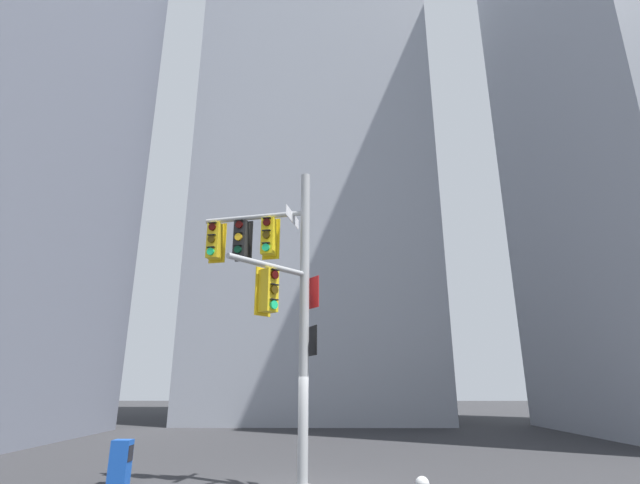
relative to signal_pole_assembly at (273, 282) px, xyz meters
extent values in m
cube|color=#9399A3|center=(0.67, 24.09, 12.47)|extent=(16.31, 16.31, 34.61)
cylinder|color=#9EA0A3|center=(0.81, -0.03, -0.93)|extent=(0.24, 0.24, 7.80)
cylinder|color=#9EA0A3|center=(-0.59, 0.31, 1.87)|extent=(2.83, 0.80, 0.13)
cylinder|color=#9EA0A3|center=(0.01, -0.95, 0.18)|extent=(1.70, 1.93, 0.13)
cube|color=yellow|center=(-0.13, 0.39, 1.27)|extent=(0.47, 0.14, 1.14)
cube|color=yellow|center=(-0.17, 0.21, 1.27)|extent=(0.41, 0.41, 1.00)
cylinder|color=#360605|center=(-0.22, 0.01, 1.62)|extent=(0.21, 0.11, 0.20)
cube|color=black|center=(-0.22, 0.01, 1.74)|extent=(0.23, 0.12, 0.02)
cylinder|color=#3C2C06|center=(-0.22, 0.01, 1.27)|extent=(0.21, 0.11, 0.20)
cube|color=black|center=(-0.22, 0.01, 1.39)|extent=(0.23, 0.12, 0.02)
cylinder|color=#19C672|center=(-0.22, 0.01, 0.92)|extent=(0.21, 0.11, 0.20)
cube|color=black|center=(-0.22, 0.01, 1.04)|extent=(0.23, 0.12, 0.02)
cube|color=black|center=(-0.90, 0.58, 1.27)|extent=(0.47, 0.14, 1.14)
cube|color=black|center=(-0.94, 0.39, 1.27)|extent=(0.41, 0.41, 1.00)
cylinder|color=#360605|center=(-0.99, 0.20, 1.62)|extent=(0.21, 0.11, 0.20)
cube|color=black|center=(-0.99, 0.19, 1.74)|extent=(0.23, 0.12, 0.02)
cylinder|color=yellow|center=(-0.99, 0.20, 1.27)|extent=(0.21, 0.11, 0.20)
cube|color=black|center=(-0.99, 0.19, 1.39)|extent=(0.23, 0.12, 0.02)
cylinder|color=#06311C|center=(-0.99, 0.20, 0.92)|extent=(0.21, 0.11, 0.20)
cube|color=black|center=(-0.99, 0.19, 1.04)|extent=(0.23, 0.12, 0.02)
cube|color=gold|center=(-1.67, 0.76, 1.27)|extent=(0.47, 0.14, 1.14)
cube|color=gold|center=(-1.71, 0.58, 1.27)|extent=(0.41, 0.41, 1.00)
cylinder|color=#360605|center=(-1.76, 0.38, 1.62)|extent=(0.21, 0.11, 0.20)
cube|color=black|center=(-1.76, 0.38, 1.74)|extent=(0.23, 0.12, 0.02)
cylinder|color=#3C2C06|center=(-1.76, 0.38, 1.27)|extent=(0.21, 0.11, 0.20)
cube|color=black|center=(-1.76, 0.38, 1.39)|extent=(0.23, 0.12, 0.02)
cylinder|color=#19C672|center=(-1.76, 0.38, 0.92)|extent=(0.21, 0.11, 0.20)
cube|color=black|center=(-1.76, 0.38, 1.04)|extent=(0.23, 0.12, 0.02)
cube|color=gold|center=(-0.14, -0.82, -0.42)|extent=(0.34, 0.38, 1.14)
cube|color=gold|center=(0.01, -0.95, -0.42)|extent=(0.48, 0.48, 1.00)
cylinder|color=#360605|center=(0.16, -1.08, -0.07)|extent=(0.18, 0.19, 0.20)
cube|color=black|center=(0.16, -1.08, 0.05)|extent=(0.20, 0.21, 0.02)
cylinder|color=#3C2C06|center=(0.16, -1.08, -0.42)|extent=(0.18, 0.19, 0.20)
cube|color=black|center=(0.16, -1.08, -0.30)|extent=(0.20, 0.21, 0.02)
cylinder|color=#19C672|center=(0.16, -1.08, -0.77)|extent=(0.18, 0.19, 0.20)
cube|color=black|center=(0.16, -1.08, -0.65)|extent=(0.20, 0.21, 0.02)
cube|color=white|center=(0.47, 0.04, 1.76)|extent=(0.26, 1.21, 0.28)
cube|color=#19479E|center=(0.47, 0.04, 1.76)|extent=(0.25, 1.17, 0.24)
cube|color=red|center=(0.99, 0.09, -0.27)|extent=(0.37, 0.54, 0.80)
cube|color=white|center=(0.99, 0.09, -0.27)|extent=(0.35, 0.50, 0.76)
cube|color=black|center=(1.01, 0.05, -1.48)|extent=(0.24, 0.56, 0.72)
cube|color=white|center=(1.01, 0.05, -1.48)|extent=(0.22, 0.52, 0.68)
sphere|color=silver|center=(2.90, -3.12, -4.07)|extent=(0.23, 0.23, 0.23)
cube|color=#194CB2|center=(-3.66, 0.72, -4.32)|extent=(0.44, 0.36, 1.02)
cube|color=black|center=(-3.44, 0.72, -4.12)|extent=(0.01, 0.29, 0.37)
camera|label=1|loc=(1.28, -11.49, -2.51)|focal=25.78mm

